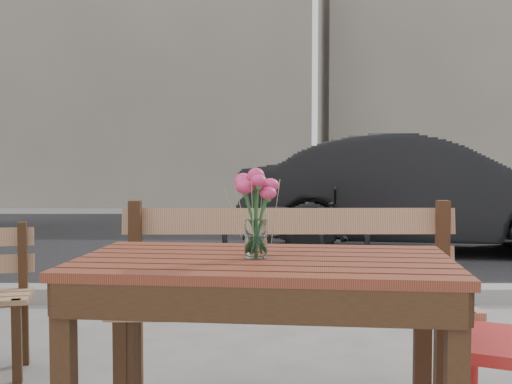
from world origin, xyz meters
TOP-DOWN VIEW (x-y plane):
  - street at (0.00, 5.06)m, footprint 30.00×8.12m
  - backdrop_buildings at (0.17, 14.40)m, footprint 15.50×4.00m
  - main_table at (-0.20, 0.16)m, footprint 1.35×0.88m
  - main_bench at (-0.07, 0.82)m, footprint 1.55×0.48m
  - main_vase at (-0.22, 0.16)m, footprint 0.17×0.17m
  - parked_car at (1.75, 5.75)m, footprint 4.44×2.06m
  - bicycle at (0.18, 4.86)m, footprint 1.66×0.73m

SIDE VIEW (x-z plane):
  - street at x=0.00m, z-range -0.03..0.09m
  - bicycle at x=0.18m, z-range 0.00..0.84m
  - main_bench at x=-0.07m, z-range 0.10..1.06m
  - main_table at x=-0.20m, z-range 0.27..1.06m
  - parked_car at x=1.75m, z-range 0.00..1.41m
  - main_vase at x=-0.22m, z-range 0.83..1.14m
  - backdrop_buildings at x=0.17m, z-range -0.40..7.60m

